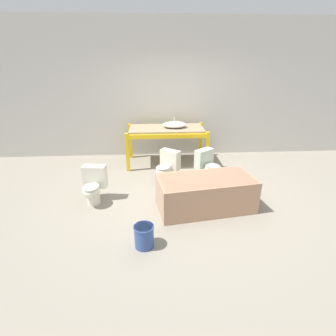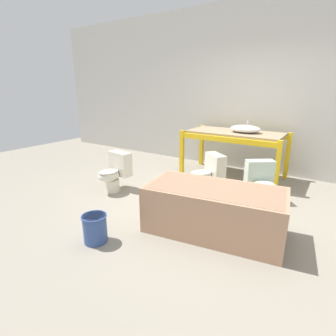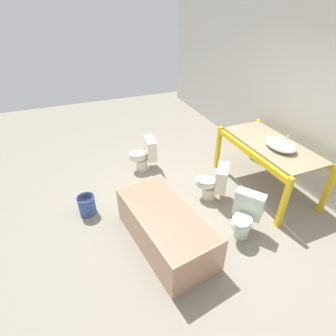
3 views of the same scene
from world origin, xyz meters
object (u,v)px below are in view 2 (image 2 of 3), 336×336
sink_basin (245,129)px  bathtub_main (214,207)px  toilet_far (115,172)px  toilet_extra (208,173)px  bucket_white (95,228)px  toilet_near (262,183)px

sink_basin → bathtub_main: size_ratio=0.33×
bathtub_main → toilet_far: (-1.88, 0.31, 0.01)m
bathtub_main → toilet_extra: (-0.58, 1.07, 0.01)m
sink_basin → bucket_white: size_ratio=1.70×
bathtub_main → toilet_near: 1.10m
toilet_far → toilet_extra: size_ratio=1.00×
toilet_far → toilet_near: bearing=26.9°
sink_basin → bathtub_main: 2.18m
bucket_white → sink_basin: bearing=77.8°
bathtub_main → toilet_near: bearing=67.6°
bathtub_main → bucket_white: size_ratio=5.19×
toilet_far → toilet_extra: bearing=37.4°
bathtub_main → bucket_white: 1.35m
toilet_extra → bucket_white: (-0.41, -1.97, -0.16)m
sink_basin → toilet_far: 2.40m
sink_basin → toilet_near: sink_basin is taller
toilet_far → bathtub_main: bearing=-2.2°
sink_basin → toilet_far: size_ratio=0.85×
toilet_far → sink_basin: bearing=56.0°
sink_basin → toilet_far: sink_basin is taller
toilet_near → toilet_extra: size_ratio=1.00×
bathtub_main → toilet_far: 1.90m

